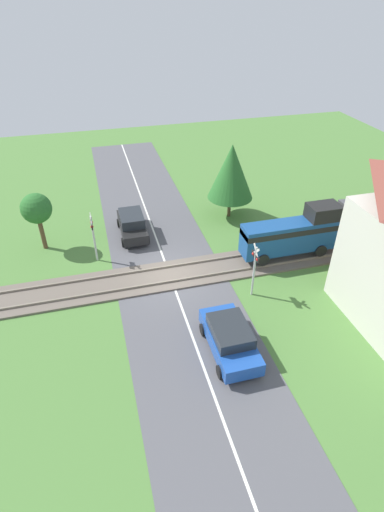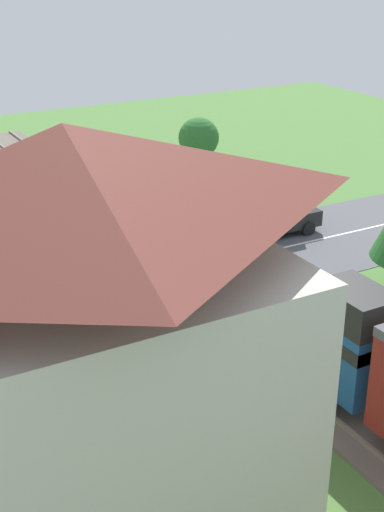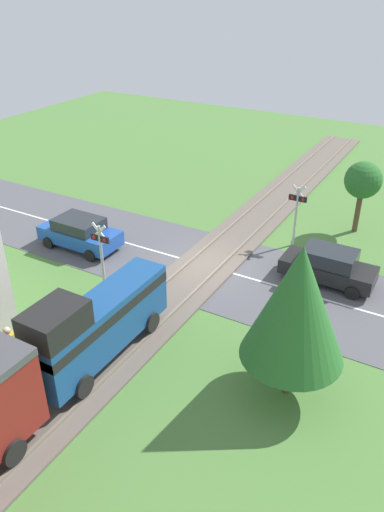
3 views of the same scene
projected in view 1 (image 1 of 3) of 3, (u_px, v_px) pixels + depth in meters
The scene contains 10 objects.
ground_plane at pixel (170, 276), 23.55m from camera, with size 60.00×60.00×0.00m, color #4C7A38.
road_surface at pixel (170, 276), 23.54m from camera, with size 48.00×6.40×0.02m.
track_bed at pixel (170, 275), 23.51m from camera, with size 2.80×48.00×0.24m.
car_near_crossing at pixel (132, 224), 26.99m from camera, with size 4.06×1.82×1.60m.
car_far_side at pixel (230, 338), 18.34m from camera, with size 4.09×1.98×1.56m.
crossing_signal_west_approach at pixel (93, 232), 23.76m from camera, with size 0.90×0.18×3.22m.
crossing_signal_east_approach at pixel (255, 264), 21.01m from camera, with size 0.90×0.18×3.22m.
pedestrian_by_station at pixel (337, 265), 23.14m from camera, with size 0.43×0.43×1.72m.
tree_roadside_hedge at pixel (231, 172), 27.70m from camera, with size 3.23×3.23×5.42m.
tree_beyond_track at pixel (36, 209), 24.48m from camera, with size 1.89×1.89×3.83m.
Camera 1 is at (18.45, -3.61, 14.29)m, focal length 28.00 mm.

